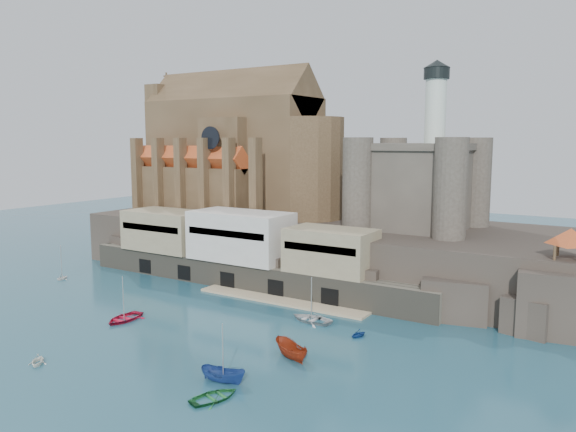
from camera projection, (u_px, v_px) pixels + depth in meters
The scene contains 15 objects.
ground at pixel (196, 331), 75.39m from camera, with size 300.00×300.00×0.00m, color navy.
promontory at pixel (332, 248), 107.82m from camera, with size 100.00×36.00×10.00m.
quay at pixel (239, 251), 99.30m from camera, with size 70.00×12.00×13.05m.
church at pixel (239, 156), 120.27m from camera, with size 47.00×25.93×30.51m.
castle_keep at pixel (419, 181), 98.85m from camera, with size 21.20×21.20×29.30m.
rock_outcrop at pixel (566, 304), 74.27m from camera, with size 14.50×10.50×8.70m.
pavilion at pixel (571, 239), 73.25m from camera, with size 6.40×6.40×5.40m.
boat_0 at pixel (124, 320), 80.05m from camera, with size 4.42×1.28×6.18m, color #BD1131.
boat_1 at pixel (38, 364), 64.36m from camera, with size 2.50×1.53×2.90m, color white.
boat_2 at pixel (223, 382), 59.62m from camera, with size 1.98×2.04×5.27m, color navy.
boat_3 at pixel (215, 399), 55.67m from camera, with size 3.73×1.08×5.23m, color #1F6E33.
boat_4 at pixel (62, 279), 103.61m from camera, with size 2.31×1.41×2.68m, color white.
boat_5 at pixel (291, 358), 66.29m from camera, with size 2.19×2.25×5.82m, color maroon.
boat_6 at pixel (311, 321), 79.70m from camera, with size 4.50×1.30×6.30m, color silver.
boat_7 at pixel (358, 337), 73.41m from camera, with size 2.28×1.39×2.64m, color navy.
Camera 1 is at (49.30, -54.77, 25.46)m, focal length 35.00 mm.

